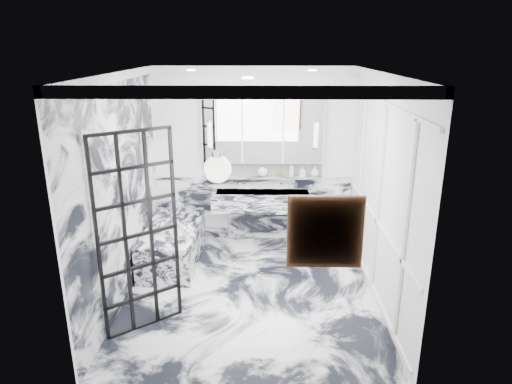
{
  "coord_description": "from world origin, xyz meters",
  "views": [
    {
      "loc": [
        0.17,
        -5.32,
        3.09
      ],
      "look_at": [
        0.07,
        0.5,
        1.22
      ],
      "focal_mm": 32.0,
      "sensor_mm": 36.0,
      "label": 1
    }
  ],
  "objects_px": {
    "mirror_cabinet": "(263,131)",
    "crittall_door": "(138,235)",
    "bathtub": "(173,243)",
    "trough_sink": "(262,201)"
  },
  "relations": [
    {
      "from": "crittall_door",
      "to": "bathtub",
      "type": "relative_size",
      "value": 1.37
    },
    {
      "from": "trough_sink",
      "to": "crittall_door",
      "type": "bearing_deg",
      "value": -119.8
    },
    {
      "from": "crittall_door",
      "to": "bathtub",
      "type": "distance_m",
      "value": 1.89
    },
    {
      "from": "mirror_cabinet",
      "to": "bathtub",
      "type": "height_order",
      "value": "mirror_cabinet"
    },
    {
      "from": "trough_sink",
      "to": "bathtub",
      "type": "height_order",
      "value": "trough_sink"
    },
    {
      "from": "crittall_door",
      "to": "bathtub",
      "type": "bearing_deg",
      "value": 52.28
    },
    {
      "from": "bathtub",
      "to": "crittall_door",
      "type": "bearing_deg",
      "value": -90.5
    },
    {
      "from": "trough_sink",
      "to": "mirror_cabinet",
      "type": "height_order",
      "value": "mirror_cabinet"
    },
    {
      "from": "mirror_cabinet",
      "to": "crittall_door",
      "type": "bearing_deg",
      "value": -118.1
    },
    {
      "from": "bathtub",
      "to": "trough_sink",
      "type": "bearing_deg",
      "value": 26.48
    }
  ]
}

